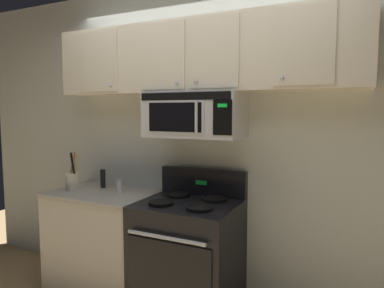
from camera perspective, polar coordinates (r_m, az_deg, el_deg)
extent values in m
cube|color=silver|center=(2.97, 2.51, 0.50)|extent=(5.20, 0.10, 2.70)
cube|color=black|center=(2.86, -0.64, -18.35)|extent=(0.76, 0.64, 0.90)
cube|color=black|center=(2.61, -4.04, -21.12)|extent=(0.67, 0.01, 0.52)
cylinder|color=#B7BABF|center=(2.46, -4.44, -15.14)|extent=(0.61, 0.03, 0.03)
cube|color=black|center=(2.94, 1.83, -6.25)|extent=(0.76, 0.07, 0.22)
cube|color=#19D83F|center=(2.91, 1.54, -6.38)|extent=(0.10, 0.00, 0.04)
cylinder|color=black|center=(2.67, -5.13, -9.66)|extent=(0.19, 0.19, 0.02)
cylinder|color=black|center=(2.52, 1.23, -10.52)|extent=(0.19, 0.19, 0.02)
cylinder|color=black|center=(2.90, -2.27, -8.39)|extent=(0.19, 0.19, 0.02)
cylinder|color=black|center=(2.77, 3.66, -9.07)|extent=(0.19, 0.19, 0.02)
cube|color=#B7BABF|center=(2.73, 0.50, 4.80)|extent=(0.76, 0.39, 0.35)
cube|color=black|center=(2.56, -1.41, 7.89)|extent=(0.73, 0.01, 0.06)
cube|color=#B7BABF|center=(2.59, -2.88, 4.42)|extent=(0.49, 0.01, 0.25)
cube|color=black|center=(2.59, -2.90, 4.42)|extent=(0.44, 0.01, 0.22)
cube|color=black|center=(2.43, 5.03, 4.34)|extent=(0.14, 0.01, 0.25)
cube|color=#19D83F|center=(2.43, 5.01, 6.35)|extent=(0.07, 0.00, 0.03)
cylinder|color=#B7BABF|center=(2.48, 0.69, 4.39)|extent=(0.02, 0.02, 0.23)
cube|color=beige|center=(2.79, 0.78, 14.09)|extent=(2.50, 0.33, 0.55)
cube|color=beige|center=(3.10, -15.10, 13.05)|extent=(0.38, 0.01, 0.51)
sphere|color=#B7BABF|center=(2.98, -13.26, 9.43)|extent=(0.03, 0.03, 0.03)
cube|color=beige|center=(2.74, -4.90, 14.24)|extent=(0.38, 0.01, 0.51)
sphere|color=#B7BABF|center=(2.64, -2.55, 10.10)|extent=(0.03, 0.03, 0.03)
cube|color=beige|center=(2.55, 3.53, 14.88)|extent=(0.38, 0.01, 0.51)
sphere|color=#B7BABF|center=(2.57, 0.65, 10.23)|extent=(0.03, 0.03, 0.03)
cube|color=beige|center=(2.39, 17.94, 15.27)|extent=(0.38, 0.01, 0.51)
sphere|color=#B7BABF|center=(2.37, 14.58, 10.44)|extent=(0.03, 0.03, 0.03)
cube|color=#BCB7AD|center=(3.31, -14.22, -15.49)|extent=(0.90, 0.62, 0.86)
cube|color=#9E998E|center=(3.18, -14.41, -7.88)|extent=(0.93, 0.65, 0.03)
cylinder|color=beige|center=(3.29, -19.06, -5.89)|extent=(0.12, 0.12, 0.15)
cylinder|color=tan|center=(3.28, -18.66, -3.71)|extent=(0.03, 0.06, 0.24)
cylinder|color=black|center=(3.26, -18.99, -3.58)|extent=(0.05, 0.03, 0.26)
cylinder|color=#A87A47|center=(3.30, -19.18, -3.47)|extent=(0.06, 0.04, 0.26)
cylinder|color=teal|center=(3.28, -18.68, -3.62)|extent=(0.05, 0.05, 0.25)
cylinder|color=white|center=(3.09, -11.90, -6.92)|extent=(0.05, 0.05, 0.10)
cylinder|color=#B7BABF|center=(3.08, -11.92, -5.87)|extent=(0.04, 0.04, 0.02)
cylinder|color=black|center=(3.30, -14.46, -5.55)|extent=(0.05, 0.05, 0.17)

